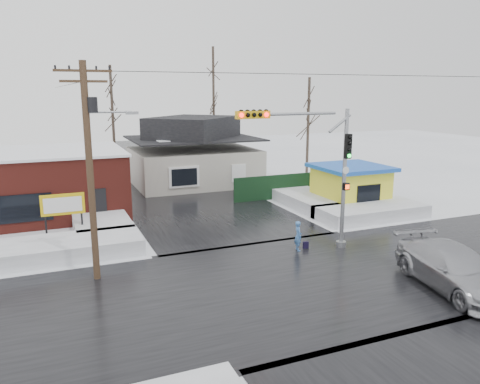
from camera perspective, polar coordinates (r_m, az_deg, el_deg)
name	(u,v)px	position (r m, az deg, el deg)	size (l,w,h in m)	color
ground	(302,280)	(20.29, 7.61, -10.59)	(120.00, 120.00, 0.00)	white
road_ns	(302,280)	(20.29, 7.61, -10.57)	(10.00, 120.00, 0.02)	black
road_ew	(302,280)	(20.29, 7.61, -10.57)	(120.00, 10.00, 0.02)	black
snowbank_nw	(68,248)	(24.26, -20.28, -6.40)	(7.00, 3.00, 0.80)	white
snowbank_ne	(371,212)	(30.55, 15.69, -2.32)	(7.00, 3.00, 0.80)	white
snowbank_nside_w	(99,218)	(29.17, -16.83, -3.07)	(3.00, 8.00, 0.80)	white
snowbank_nside_e	(303,198)	(33.45, 7.71, -0.72)	(3.00, 8.00, 0.80)	white
traffic_signal	(318,161)	(22.76, 9.50, 3.74)	(6.05, 0.68, 7.00)	gray
utility_pole	(91,160)	(19.85, -17.71, 3.77)	(3.15, 0.44, 9.00)	#382619
brick_building	(25,184)	(32.63, -24.76, 0.93)	(12.20, 8.20, 4.12)	maroon
marquee_sign	(63,206)	(26.26, -20.79, -1.59)	(2.20, 0.21, 2.55)	black
house	(193,153)	(40.14, -5.70, 4.71)	(10.40, 8.40, 5.76)	beige
kiosk	(350,186)	(32.93, 13.28, 0.75)	(4.60, 4.60, 2.88)	yellow
fence	(284,186)	(34.81, 5.37, 0.69)	(8.00, 0.12, 1.80)	black
tree_far_left	(111,89)	(42.46, -15.43, 11.97)	(3.00, 3.00, 10.00)	#332821
tree_far_mid	(213,73)	(46.79, -3.28, 14.31)	(3.00, 3.00, 12.00)	#332821
tree_far_right	(309,99)	(42.05, 8.40, 11.18)	(3.00, 3.00, 9.00)	#332821
pedestrian	(298,236)	(23.54, 7.10, -5.37)	(0.55, 0.36, 1.51)	#4478BF
car	(454,269)	(20.84, 24.63, -8.50)	(2.40, 5.90, 1.71)	#ACACB3
shopping_bag	(306,245)	(24.06, 8.01, -6.46)	(0.28, 0.12, 0.35)	black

